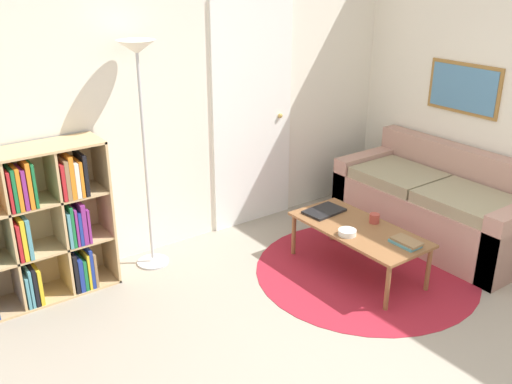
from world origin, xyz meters
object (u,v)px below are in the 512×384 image
bookshelf (30,230)px  cup (374,218)px  bowl (347,232)px  laptop (324,211)px  couch (438,206)px  coffee_table (359,232)px  floor_lamp (139,84)px

bookshelf → cup: bearing=-25.4°
bowl → cup: size_ratio=1.72×
laptop → cup: size_ratio=4.25×
couch → laptop: size_ratio=5.12×
bookshelf → coffee_table: bookshelf is taller
floor_lamp → bowl: 1.92m
laptop → bowl: (-0.15, -0.42, 0.01)m
bookshelf → laptop: 2.30m
floor_lamp → cup: floor_lamp is taller
laptop → cup: (0.19, -0.39, 0.03)m
laptop → coffee_table: bearing=-87.0°
laptop → cup: 0.43m
couch → cup: (-0.88, -0.04, 0.13)m
bookshelf → cup: 2.62m
couch → coffee_table: couch is taller
bookshelf → coffee_table: bearing=-27.0°
floor_lamp → coffee_table: size_ratio=1.61×
couch → bowl: 1.22m
laptop → bookshelf: bearing=161.4°
bookshelf → laptop: bookshelf is taller
bookshelf → couch: bookshelf is taller
couch → bookshelf: bearing=161.5°
floor_lamp → coffee_table: bearing=-40.7°
laptop → cup: cup is taller
floor_lamp → bowl: bearing=-45.6°
bowl → cup: 0.33m
coffee_table → cup: 0.18m
laptop → floor_lamp: bearing=150.5°
cup → couch: bearing=2.4°
cup → laptop: bearing=115.7°
bookshelf → bowl: size_ratio=8.27×
couch → bowl: size_ratio=12.66×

